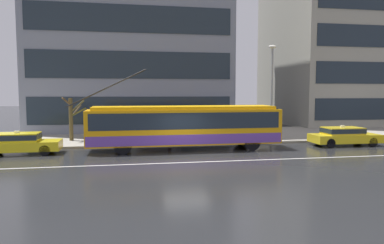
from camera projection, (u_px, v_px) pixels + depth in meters
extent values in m
plane|color=#252628|center=(187.00, 158.00, 19.87)|extent=(160.00, 160.00, 0.00)
cube|color=gray|center=(168.00, 136.00, 29.25)|extent=(80.00, 10.00, 0.14)
cube|color=silver|center=(190.00, 162.00, 18.69)|extent=(72.00, 0.14, 0.01)
cube|color=#EFA10F|center=(185.00, 126.00, 22.72)|extent=(12.11, 2.63, 2.16)
cube|color=#F0A809|center=(184.00, 108.00, 22.62)|extent=(11.38, 2.37, 0.20)
cube|color=#1E2833|center=(185.00, 119.00, 22.68)|extent=(11.63, 2.66, 0.99)
cube|color=#6A40A7|center=(185.00, 137.00, 22.78)|extent=(11.99, 2.66, 0.60)
cube|color=#1E2833|center=(273.00, 118.00, 23.79)|extent=(0.14, 2.22, 1.08)
cube|color=black|center=(271.00, 110.00, 23.71)|extent=(0.18, 1.92, 0.28)
cylinder|color=black|center=(107.00, 88.00, 21.98)|extent=(4.75, 0.10, 2.33)
cylinder|color=black|center=(106.00, 88.00, 21.29)|extent=(4.75, 0.10, 2.33)
cylinder|color=black|center=(241.00, 138.00, 24.64)|extent=(1.04, 0.31, 1.04)
cylinder|color=black|center=(252.00, 142.00, 22.47)|extent=(1.04, 0.31, 1.04)
cylinder|color=black|center=(123.00, 141.00, 23.18)|extent=(1.04, 0.31, 1.04)
cylinder|color=black|center=(123.00, 146.00, 21.00)|extent=(1.04, 0.31, 1.04)
cube|color=yellow|center=(345.00, 138.00, 24.53)|extent=(4.66, 1.90, 0.55)
cube|color=yellow|center=(343.00, 131.00, 24.46)|extent=(2.53, 1.61, 0.48)
cube|color=#1E2833|center=(343.00, 130.00, 24.46)|extent=(2.58, 1.63, 0.31)
cube|color=silver|center=(343.00, 126.00, 24.43)|extent=(0.28, 0.17, 0.12)
cylinder|color=black|center=(358.00, 139.00, 25.58)|extent=(0.62, 0.21, 0.62)
cylinder|color=black|center=(373.00, 142.00, 23.99)|extent=(0.62, 0.21, 0.62)
cylinder|color=black|center=(318.00, 140.00, 25.10)|extent=(0.62, 0.21, 0.62)
cylinder|color=black|center=(330.00, 143.00, 23.51)|extent=(0.62, 0.21, 0.62)
cube|color=yellow|center=(21.00, 146.00, 21.07)|extent=(4.54, 1.85, 0.55)
cube|color=yellow|center=(17.00, 137.00, 20.99)|extent=(2.47, 1.56, 0.48)
cube|color=#1E2833|center=(17.00, 137.00, 20.99)|extent=(2.51, 1.58, 0.31)
cube|color=silver|center=(17.00, 132.00, 20.97)|extent=(0.28, 0.17, 0.12)
cylinder|color=black|center=(50.00, 146.00, 22.14)|extent=(0.62, 0.21, 0.62)
cylinder|color=black|center=(45.00, 150.00, 20.62)|extent=(0.62, 0.21, 0.62)
cylinder|color=gray|center=(180.00, 125.00, 24.83)|extent=(0.08, 0.08, 2.44)
cylinder|color=gray|center=(129.00, 126.00, 24.22)|extent=(0.08, 0.08, 2.44)
cylinder|color=gray|center=(177.00, 124.00, 26.21)|extent=(0.08, 0.08, 2.44)
cylinder|color=gray|center=(129.00, 124.00, 25.60)|extent=(0.08, 0.08, 2.44)
cube|color=#99ADB2|center=(153.00, 123.00, 25.90)|extent=(3.31, 0.04, 1.95)
cube|color=#B2B2B7|center=(154.00, 107.00, 25.11)|extent=(3.79, 1.71, 0.08)
cube|color=brown|center=(154.00, 135.00, 25.62)|extent=(2.44, 0.36, 0.08)
cylinder|color=black|center=(170.00, 136.00, 25.38)|extent=(0.14, 0.14, 0.80)
cylinder|color=black|center=(169.00, 136.00, 25.26)|extent=(0.14, 0.14, 0.80)
cylinder|color=#4B434E|center=(169.00, 126.00, 25.26)|extent=(0.51, 0.51, 0.61)
sphere|color=#DEB379|center=(169.00, 121.00, 25.23)|extent=(0.21, 0.21, 0.21)
cone|color=#D7246B|center=(171.00, 116.00, 25.30)|extent=(1.12, 1.12, 0.27)
cylinder|color=#333333|center=(171.00, 124.00, 25.34)|extent=(0.02, 0.02, 0.76)
cylinder|color=#47434D|center=(166.00, 133.00, 26.81)|extent=(0.14, 0.14, 0.87)
cylinder|color=#47434D|center=(164.00, 133.00, 26.74)|extent=(0.14, 0.14, 0.87)
cylinder|color=#3C2F33|center=(165.00, 123.00, 26.72)|extent=(0.45, 0.45, 0.62)
sphere|color=tan|center=(165.00, 118.00, 26.68)|extent=(0.21, 0.21, 0.21)
cylinder|color=gray|center=(272.00, 94.00, 26.44)|extent=(0.16, 0.16, 6.71)
ellipsoid|color=silver|center=(273.00, 47.00, 26.15)|extent=(0.60, 0.32, 0.24)
cylinder|color=brown|center=(71.00, 119.00, 25.96)|extent=(0.28, 0.28, 3.08)
cylinder|color=#514E1F|center=(78.00, 112.00, 25.76)|extent=(1.22, 0.65, 0.72)
cylinder|color=brown|center=(77.00, 107.00, 25.74)|extent=(1.10, 0.61, 0.95)
cylinder|color=brown|center=(66.00, 101.00, 25.44)|extent=(0.57, 0.87, 0.64)
cylinder|color=brown|center=(76.00, 111.00, 26.40)|extent=(0.76, 1.03, 0.96)
cube|color=#1E2833|center=(133.00, 110.00, 30.63)|extent=(17.15, 0.06, 2.31)
cube|color=#1E2833|center=(132.00, 65.00, 30.30)|extent=(17.15, 0.06, 2.31)
cube|color=#1E2833|center=(132.00, 19.00, 29.98)|extent=(17.15, 0.06, 2.31)
cube|color=#9A9889|center=(363.00, 17.00, 42.63)|extent=(20.95, 14.29, 25.10)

